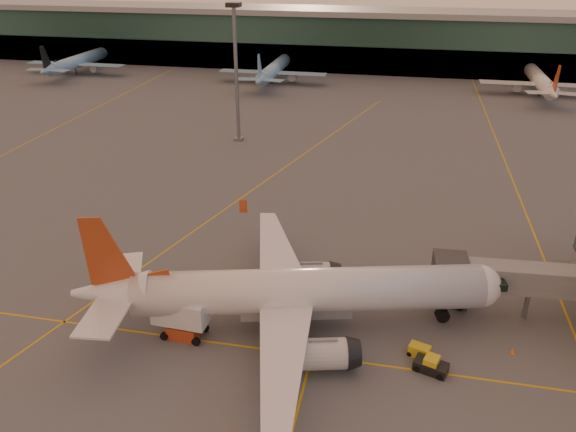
% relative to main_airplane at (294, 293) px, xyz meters
% --- Properties ---
extents(ground, '(600.00, 600.00, 0.00)m').
position_rel_main_airplane_xyz_m(ground, '(-2.45, -9.00, -4.13)').
color(ground, '#4C4F54').
rests_on(ground, ground).
extents(taxi_markings, '(100.12, 173.00, 0.01)m').
position_rel_main_airplane_xyz_m(taxi_markings, '(-9.78, 35.49, -4.13)').
color(taxi_markings, gold).
rests_on(taxi_markings, ground).
extents(terminal, '(400.00, 20.00, 17.60)m').
position_rel_main_airplane_xyz_m(terminal, '(-2.45, 132.79, 4.63)').
color(terminal, '#19382D').
rests_on(terminal, ground).
extents(mast_west_near, '(2.40, 2.40, 25.60)m').
position_rel_main_airplane_xyz_m(mast_west_near, '(-22.45, 57.00, 10.73)').
color(mast_west_near, slate).
rests_on(mast_west_near, ground).
extents(distant_aircraft_row, '(225.00, 34.00, 13.00)m').
position_rel_main_airplane_xyz_m(distant_aircraft_row, '(-56.20, 109.00, -4.13)').
color(distant_aircraft_row, '#7FAFD5').
rests_on(distant_aircraft_row, ground).
extents(main_airplane, '(41.58, 37.89, 12.73)m').
position_rel_main_airplane_xyz_m(main_airplane, '(0.00, 0.00, 0.00)').
color(main_airplane, white).
rests_on(main_airplane, ground).
extents(jet_bridge, '(20.45, 4.49, 6.17)m').
position_rel_main_airplane_xyz_m(jet_bridge, '(24.38, 6.72, 0.14)').
color(jet_bridge, slate).
rests_on(jet_bridge, ground).
extents(catering_truck, '(5.50, 2.69, 4.18)m').
position_rel_main_airplane_xyz_m(catering_truck, '(-10.45, -3.55, -1.76)').
color(catering_truck, '#AB3718').
rests_on(catering_truck, ground).
extents(gpu_cart, '(2.24, 1.75, 1.15)m').
position_rel_main_airplane_xyz_m(gpu_cart, '(12.41, -1.93, -3.57)').
color(gpu_cart, gold).
rests_on(gpu_cart, ground).
extents(pushback_tug, '(3.32, 2.45, 1.53)m').
position_rel_main_airplane_xyz_m(pushback_tug, '(13.43, -3.84, -3.51)').
color(pushback_tug, black).
rests_on(pushback_tug, ground).
extents(cone_nose, '(0.47, 0.47, 0.60)m').
position_rel_main_airplane_xyz_m(cone_nose, '(21.11, 0.29, -3.84)').
color(cone_nose, '#FF610D').
rests_on(cone_nose, ground).
extents(cone_tail, '(0.38, 0.38, 0.48)m').
position_rel_main_airplane_xyz_m(cone_tail, '(-19.59, -0.52, -3.90)').
color(cone_tail, '#FF610D').
rests_on(cone_tail, ground).
extents(cone_fwd, '(0.50, 0.50, 0.64)m').
position_rel_main_airplane_xyz_m(cone_fwd, '(14.35, -3.69, -3.83)').
color(cone_fwd, '#FF610D').
rests_on(cone_fwd, ground).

